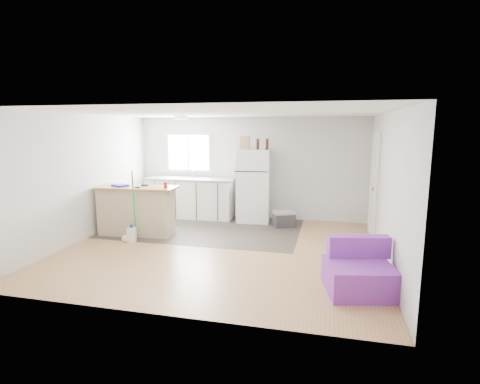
% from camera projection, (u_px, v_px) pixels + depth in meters
% --- Properties ---
extents(room, '(5.51, 5.01, 2.41)m').
position_uv_depth(room, '(220.00, 183.00, 6.55)').
color(room, '#AE7449').
rests_on(room, ground).
extents(vinyl_zone, '(4.05, 2.50, 0.00)m').
position_uv_depth(vinyl_zone, '(205.00, 228.00, 8.11)').
color(vinyl_zone, '#362F28').
rests_on(vinyl_zone, floor).
extents(window, '(1.18, 0.06, 0.98)m').
position_uv_depth(window, '(189.00, 152.00, 9.23)').
color(window, white).
rests_on(window, back_wall).
extents(interior_door, '(0.11, 0.92, 2.10)m').
position_uv_depth(interior_door, '(374.00, 186.00, 7.44)').
color(interior_door, white).
rests_on(interior_door, right_wall).
extents(ceiling_fixture, '(0.30, 0.30, 0.07)m').
position_uv_depth(ceiling_fixture, '(181.00, 118.00, 7.78)').
color(ceiling_fixture, white).
rests_on(ceiling_fixture, ceiling).
extents(kitchen_cabinets, '(2.16, 0.69, 1.25)m').
position_uv_depth(kitchen_cabinets, '(191.00, 197.00, 9.07)').
color(kitchen_cabinets, white).
rests_on(kitchen_cabinets, floor).
extents(peninsula, '(1.64, 0.72, 0.99)m').
position_uv_depth(peninsula, '(137.00, 210.00, 7.58)').
color(peninsula, '#CAB592').
rests_on(peninsula, floor).
extents(refrigerator, '(0.79, 0.76, 1.67)m').
position_uv_depth(refrigerator, '(254.00, 186.00, 8.62)').
color(refrigerator, white).
rests_on(refrigerator, floor).
extents(cooler, '(0.55, 0.48, 0.36)m').
position_uv_depth(cooler, '(284.00, 219.00, 8.20)').
color(cooler, '#2E2E30').
rests_on(cooler, floor).
extents(purple_seat, '(0.98, 0.95, 0.69)m').
position_uv_depth(purple_seat, '(359.00, 273.00, 4.96)').
color(purple_seat, purple).
rests_on(purple_seat, floor).
extents(cleaner_jug, '(0.17, 0.14, 0.34)m').
position_uv_depth(cleaner_jug, '(132.00, 235.00, 7.10)').
color(cleaner_jug, silver).
rests_on(cleaner_jug, floor).
extents(mop, '(0.30, 0.38, 1.39)m').
position_uv_depth(mop, '(128.00, 230.00, 7.12)').
color(mop, green).
rests_on(mop, floor).
extents(red_cup, '(0.11, 0.11, 0.12)m').
position_uv_depth(red_cup, '(166.00, 185.00, 7.33)').
color(red_cup, red).
rests_on(red_cup, peninsula).
extents(blue_tray, '(0.36, 0.32, 0.04)m').
position_uv_depth(blue_tray, '(120.00, 185.00, 7.54)').
color(blue_tray, '#1419BF').
rests_on(blue_tray, peninsula).
extents(tool_a, '(0.15, 0.09, 0.03)m').
position_uv_depth(tool_a, '(145.00, 185.00, 7.57)').
color(tool_a, black).
rests_on(tool_a, peninsula).
extents(tool_b, '(0.11, 0.06, 0.03)m').
position_uv_depth(tool_b, '(138.00, 187.00, 7.33)').
color(tool_b, black).
rests_on(tool_b, peninsula).
extents(cardboard_box, '(0.20, 0.10, 0.30)m').
position_uv_depth(cardboard_box, '(245.00, 143.00, 8.44)').
color(cardboard_box, tan).
rests_on(cardboard_box, refrigerator).
extents(bottle_left, '(0.08, 0.08, 0.25)m').
position_uv_depth(bottle_left, '(258.00, 144.00, 8.39)').
color(bottle_left, '#39160A').
rests_on(bottle_left, refrigerator).
extents(bottle_right, '(0.09, 0.09, 0.25)m').
position_uv_depth(bottle_right, '(267.00, 144.00, 8.37)').
color(bottle_right, '#39160A').
rests_on(bottle_right, refrigerator).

